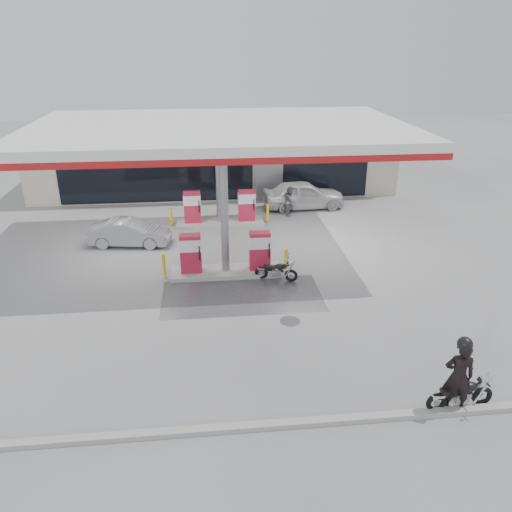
{
  "coord_description": "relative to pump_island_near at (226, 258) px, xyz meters",
  "views": [
    {
      "loc": [
        -0.73,
        -16.6,
        8.97
      ],
      "look_at": [
        1.14,
        0.96,
        1.2
      ],
      "focal_mm": 35.0,
      "sensor_mm": 36.0,
      "label": 1
    }
  ],
  "objects": [
    {
      "name": "ground",
      "position": [
        0.0,
        -2.0,
        -0.71
      ],
      "size": [
        90.0,
        90.0,
        0.0
      ],
      "primitive_type": "plane",
      "color": "gray",
      "rests_on": "ground"
    },
    {
      "name": "wet_patch",
      "position": [
        0.5,
        -2.0,
        -0.71
      ],
      "size": [
        6.0,
        3.0,
        0.0
      ],
      "primitive_type": "cube",
      "color": "#4C4C4F",
      "rests_on": "ground"
    },
    {
      "name": "drain_cover",
      "position": [
        2.0,
        -4.0,
        -0.71
      ],
      "size": [
        0.7,
        0.7,
        0.01
      ],
      "primitive_type": "cylinder",
      "color": "#38383A",
      "rests_on": "ground"
    },
    {
      "name": "kerb",
      "position": [
        0.0,
        -9.0,
        -0.64
      ],
      "size": [
        28.0,
        0.25,
        0.15
      ],
      "primitive_type": "cube",
      "color": "gray",
      "rests_on": "ground"
    },
    {
      "name": "store_building",
      "position": [
        0.01,
        13.94,
        1.3
      ],
      "size": [
        22.0,
        8.22,
        4.0
      ],
      "color": "beige",
      "rests_on": "ground"
    },
    {
      "name": "canopy",
      "position": [
        0.0,
        3.0,
        4.56
      ],
      "size": [
        16.0,
        10.02,
        5.51
      ],
      "color": "silver",
      "rests_on": "ground"
    },
    {
      "name": "pump_island_near",
      "position": [
        0.0,
        0.0,
        0.0
      ],
      "size": [
        5.14,
        1.3,
        1.78
      ],
      "color": "#9E9E99",
      "rests_on": "ground"
    },
    {
      "name": "pump_island_far",
      "position": [
        0.0,
        6.0,
        0.0
      ],
      "size": [
        5.14,
        1.3,
        1.78
      ],
      "color": "#9E9E99",
      "rests_on": "ground"
    },
    {
      "name": "main_motorcycle",
      "position": [
        5.7,
        -8.79,
        -0.28
      ],
      "size": [
        1.89,
        0.72,
        0.97
      ],
      "rotation": [
        0.0,
        0.0,
        0.08
      ],
      "color": "black",
      "rests_on": "ground"
    },
    {
      "name": "biker_main",
      "position": [
        5.51,
        -8.81,
        0.32
      ],
      "size": [
        0.84,
        0.65,
        2.06
      ],
      "primitive_type": "imported",
      "rotation": [
        0.0,
        0.0,
        2.92
      ],
      "color": "black",
      "rests_on": "ground"
    },
    {
      "name": "parked_motorcycle",
      "position": [
        2.0,
        -0.81,
        -0.31
      ],
      "size": [
        1.69,
        0.86,
        0.9
      ],
      "rotation": [
        0.0,
        0.0,
        -0.32
      ],
      "color": "black",
      "rests_on": "ground"
    },
    {
      "name": "sedan_white",
      "position": [
        4.82,
        8.2,
        0.08
      ],
      "size": [
        4.73,
        2.14,
        1.58
      ],
      "primitive_type": "imported",
      "rotation": [
        0.0,
        0.0,
        1.63
      ],
      "color": "silver",
      "rests_on": "ground"
    },
    {
      "name": "attendant",
      "position": [
        3.88,
        7.1,
        0.08
      ],
      "size": [
        0.8,
        0.91,
        1.57
      ],
      "primitive_type": "imported",
      "rotation": [
        0.0,
        0.0,
        1.25
      ],
      "color": "#58595E",
      "rests_on": "ground"
    },
    {
      "name": "hatchback_silver",
      "position": [
        -4.31,
        3.6,
        -0.1
      ],
      "size": [
        3.86,
        1.75,
        1.23
      ],
      "primitive_type": "imported",
      "rotation": [
        0.0,
        0.0,
        1.45
      ],
      "color": "gray",
      "rests_on": "ground"
    },
    {
      "name": "parked_car_left",
      "position": [
        -7.73,
        12.0,
        -0.09
      ],
      "size": [
        4.51,
        2.4,
        1.25
      ],
      "primitive_type": "imported",
      "rotation": [
        0.0,
        0.0,
        1.73
      ],
      "color": "#96979D",
      "rests_on": "ground"
    }
  ]
}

